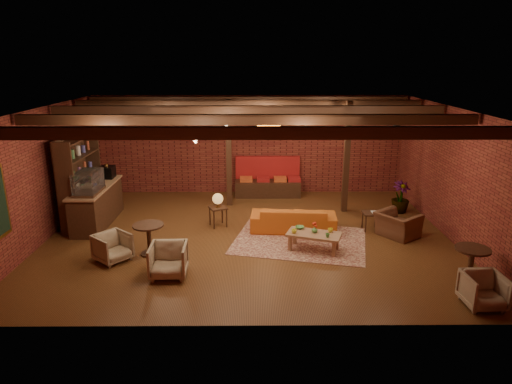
{
  "coord_description": "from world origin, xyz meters",
  "views": [
    {
      "loc": [
        0.11,
        -10.74,
        4.35
      ],
      "look_at": [
        0.19,
        0.2,
        1.11
      ],
      "focal_mm": 32.0,
      "sensor_mm": 36.0,
      "label": 1
    }
  ],
  "objects_px": {
    "round_table_left": "(149,234)",
    "plant_tall": "(403,166)",
    "side_table_lamp": "(218,201)",
    "side_table_book": "(371,214)",
    "armchair_right": "(398,221)",
    "armchair_far": "(484,289)",
    "armchair_b": "(168,259)",
    "armchair_a": "(112,246)",
    "coffee_table": "(313,235)",
    "round_table_right": "(471,261)",
    "sofa": "(293,219)"
  },
  "relations": [
    {
      "from": "round_table_left",
      "to": "side_table_book",
      "type": "xyz_separation_m",
      "value": [
        5.45,
        1.51,
        -0.05
      ]
    },
    {
      "from": "side_table_lamp",
      "to": "side_table_book",
      "type": "bearing_deg",
      "value": -4.65
    },
    {
      "from": "armchair_b",
      "to": "round_table_right",
      "type": "relative_size",
      "value": 0.97
    },
    {
      "from": "sofa",
      "to": "side_table_book",
      "type": "relative_size",
      "value": 4.37
    },
    {
      "from": "sofa",
      "to": "plant_tall",
      "type": "distance_m",
      "value": 3.69
    },
    {
      "from": "side_table_lamp",
      "to": "round_table_left",
      "type": "relative_size",
      "value": 1.25
    },
    {
      "from": "side_table_lamp",
      "to": "armchair_a",
      "type": "distance_m",
      "value": 3.09
    },
    {
      "from": "coffee_table",
      "to": "plant_tall",
      "type": "distance_m",
      "value": 4.07
    },
    {
      "from": "armchair_b",
      "to": "armchair_far",
      "type": "distance_m",
      "value": 6.03
    },
    {
      "from": "armchair_right",
      "to": "round_table_left",
      "type": "bearing_deg",
      "value": 63.48
    },
    {
      "from": "sofa",
      "to": "round_table_left",
      "type": "bearing_deg",
      "value": 28.15
    },
    {
      "from": "sofa",
      "to": "armchair_far",
      "type": "xyz_separation_m",
      "value": [
        3.1,
        -3.82,
        0.03
      ]
    },
    {
      "from": "round_table_right",
      "to": "plant_tall",
      "type": "xyz_separation_m",
      "value": [
        0.0,
        4.44,
        0.85
      ]
    },
    {
      "from": "round_table_left",
      "to": "armchair_a",
      "type": "distance_m",
      "value": 0.82
    },
    {
      "from": "side_table_lamp",
      "to": "round_table_right",
      "type": "bearing_deg",
      "value": -32.66
    },
    {
      "from": "round_table_left",
      "to": "armchair_b",
      "type": "bearing_deg",
      "value": -59.53
    },
    {
      "from": "side_table_book",
      "to": "armchair_far",
      "type": "bearing_deg",
      "value": -74.29
    },
    {
      "from": "side_table_lamp",
      "to": "plant_tall",
      "type": "relative_size",
      "value": 0.33
    },
    {
      "from": "round_table_left",
      "to": "sofa",
      "type": "bearing_deg",
      "value": 23.64
    },
    {
      "from": "armchair_right",
      "to": "plant_tall",
      "type": "xyz_separation_m",
      "value": [
        0.65,
        1.87,
        0.96
      ]
    },
    {
      "from": "armchair_b",
      "to": "armchair_a",
      "type": "bearing_deg",
      "value": 150.08
    },
    {
      "from": "round_table_left",
      "to": "armchair_far",
      "type": "bearing_deg",
      "value": -19.62
    },
    {
      "from": "round_table_right",
      "to": "armchair_far",
      "type": "height_order",
      "value": "round_table_right"
    },
    {
      "from": "coffee_table",
      "to": "armchair_a",
      "type": "xyz_separation_m",
      "value": [
        -4.52,
        -0.56,
        -0.02
      ]
    },
    {
      "from": "round_table_left",
      "to": "armchair_a",
      "type": "bearing_deg",
      "value": -155.99
    },
    {
      "from": "armchair_a",
      "to": "armchair_far",
      "type": "height_order",
      "value": "armchair_a"
    },
    {
      "from": "side_table_book",
      "to": "round_table_right",
      "type": "relative_size",
      "value": 0.64
    },
    {
      "from": "armchair_far",
      "to": "sofa",
      "type": "bearing_deg",
      "value": 126.85
    },
    {
      "from": "armchair_right",
      "to": "sofa",
      "type": "bearing_deg",
      "value": 43.86
    },
    {
      "from": "armchair_b",
      "to": "plant_tall",
      "type": "bearing_deg",
      "value": 32.05
    },
    {
      "from": "armchair_right",
      "to": "round_table_right",
      "type": "relative_size",
      "value": 1.22
    },
    {
      "from": "side_table_lamp",
      "to": "armchair_far",
      "type": "height_order",
      "value": "side_table_lamp"
    },
    {
      "from": "plant_tall",
      "to": "armchair_right",
      "type": "bearing_deg",
      "value": -109.13
    },
    {
      "from": "side_table_book",
      "to": "armchair_right",
      "type": "bearing_deg",
      "value": -38.45
    },
    {
      "from": "round_table_left",
      "to": "plant_tall",
      "type": "relative_size",
      "value": 0.27
    },
    {
      "from": "armchair_a",
      "to": "side_table_book",
      "type": "xyz_separation_m",
      "value": [
        6.19,
        1.84,
        0.1
      ]
    },
    {
      "from": "sofa",
      "to": "side_table_book",
      "type": "bearing_deg",
      "value": -175.29
    },
    {
      "from": "round_table_left",
      "to": "armchair_far",
      "type": "xyz_separation_m",
      "value": [
        6.53,
        -2.33,
        -0.15
      ]
    },
    {
      "from": "coffee_table",
      "to": "side_table_book",
      "type": "bearing_deg",
      "value": 37.53
    },
    {
      "from": "coffee_table",
      "to": "armchair_b",
      "type": "xyz_separation_m",
      "value": [
        -3.15,
        -1.3,
        0.01
      ]
    },
    {
      "from": "armchair_a",
      "to": "armchair_right",
      "type": "distance_m",
      "value": 6.89
    },
    {
      "from": "plant_tall",
      "to": "round_table_left",
      "type": "bearing_deg",
      "value": -156.23
    },
    {
      "from": "round_table_left",
      "to": "armchair_far",
      "type": "relative_size",
      "value": 1.05
    },
    {
      "from": "armchair_a",
      "to": "armchair_right",
      "type": "bearing_deg",
      "value": -37.11
    },
    {
      "from": "armchair_b",
      "to": "armchair_right",
      "type": "bearing_deg",
      "value": 20.1
    },
    {
      "from": "side_table_lamp",
      "to": "armchair_b",
      "type": "bearing_deg",
      "value": -105.62
    },
    {
      "from": "side_table_lamp",
      "to": "round_table_left",
      "type": "bearing_deg",
      "value": -128.18
    },
    {
      "from": "coffee_table",
      "to": "armchair_far",
      "type": "distance_m",
      "value": 3.75
    },
    {
      "from": "armchair_right",
      "to": "armchair_far",
      "type": "bearing_deg",
      "value": 152.16
    },
    {
      "from": "coffee_table",
      "to": "round_table_right",
      "type": "distance_m",
      "value": 3.36
    }
  ]
}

